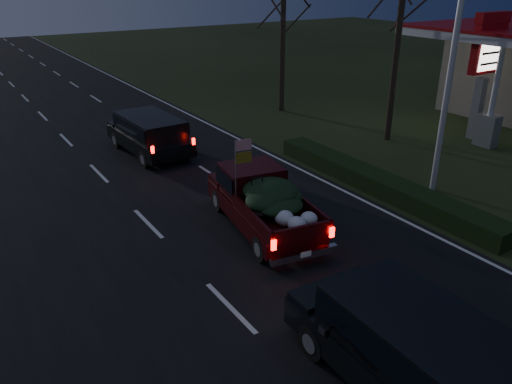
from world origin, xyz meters
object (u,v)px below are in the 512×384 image
lead_suv (150,131)px  rear_suv (419,350)px  gas_price_pylon (487,55)px  pickup_truck (263,198)px  light_pole (457,29)px

lead_suv → rear_suv: (-1.13, -15.12, 0.06)m
gas_price_pylon → pickup_truck: size_ratio=1.10×
lead_suv → rear_suv: bearing=-96.6°
light_pole → rear_suv: 11.00m
gas_price_pylon → lead_suv: size_ratio=1.17×
gas_price_pylon → rear_suv: bearing=-148.1°
gas_price_pylon → light_pole: bearing=-155.3°
rear_suv → light_pole: bearing=38.8°
pickup_truck → rear_suv: (-1.40, -7.00, 0.13)m
light_pole → gas_price_pylon: bearing=24.7°
light_pole → pickup_truck: size_ratio=1.80×
gas_price_pylon → pickup_truck: 13.61m
gas_price_pylon → lead_suv: 14.98m
lead_suv → rear_suv: rear_suv is taller
light_pole → rear_suv: bearing=-143.0°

